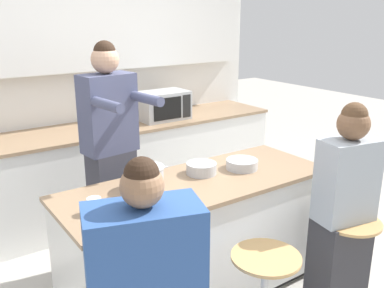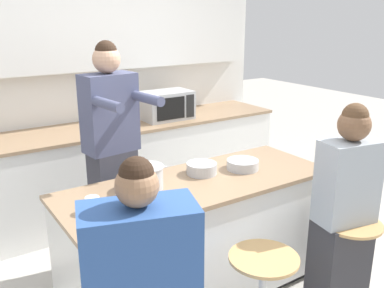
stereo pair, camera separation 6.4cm
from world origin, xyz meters
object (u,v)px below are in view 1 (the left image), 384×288
Objects in this scene: kitchen_island at (198,239)px; fruit_bowl at (201,168)px; coffee_cup_near at (94,205)px; microwave at (163,105)px; bar_stool_rightmost at (346,256)px; coffee_cup_far at (126,213)px; person_cooking at (111,162)px; person_seated_near at (343,216)px; cooking_pot at (147,178)px.

kitchen_island is 8.91× the size of fruit_bowl.
coffee_cup_near is 2.15m from microwave.
kitchen_island reaches higher than bar_stool_rightmost.
microwave is (1.32, 1.79, 0.14)m from coffee_cup_far.
coffee_cup_far is (-0.33, -0.92, 0.03)m from person_cooking.
person_cooking is (-1.11, 1.35, 0.53)m from bar_stool_rightmost.
bar_stool_rightmost is 2.34m from microwave.
person_seated_near is (1.08, -1.31, -0.23)m from person_cooking.
person_cooking is at bearing 129.36° from bar_stool_rightmost.
coffee_cup_near is (-0.42, -0.14, -0.03)m from cooking_pot.
kitchen_island is 0.63m from cooking_pot.
kitchen_island is 1.01m from person_seated_near.
person_cooking reaches higher than cooking_pot.
microwave is at bearing 103.51° from person_seated_near.
microwave reaches higher than coffee_cup_near.
bar_stool_rightmost is 5.75× the size of coffee_cup_near.
bar_stool_rightmost is 6.32× the size of coffee_cup_far.
coffee_cup_near is at bearing -161.82° from cooking_pot.
cooking_pot is 0.45m from fruit_bowl.
bar_stool_rightmost is at bearing -57.55° from person_cooking.
coffee_cup_near is at bearing -127.98° from person_cooking.
microwave is at bearing 92.96° from bar_stool_rightmost.
person_cooking reaches higher than coffee_cup_far.
microwave is (-0.09, 2.19, 0.40)m from person_seated_near.
kitchen_island is 1.04m from bar_stool_rightmost.
person_seated_near is (-0.03, 0.04, 0.30)m from bar_stool_rightmost.
kitchen_island is at bearing 3.86° from coffee_cup_near.
kitchen_island is 0.50m from fruit_bowl.
microwave is at bearing 48.23° from coffee_cup_near.
person_seated_near is at bearing 120.82° from bar_stool_rightmost.
microwave is (1.43, 1.60, 0.14)m from coffee_cup_near.
person_seated_near reaches higher than coffee_cup_far.
bar_stool_rightmost is at bearing -22.35° from coffee_cup_near.
coffee_cup_far is at bearing -116.71° from person_cooking.
fruit_bowl is at bearing 45.34° from kitchen_island.
person_cooking is at bearing 70.19° from coffee_cup_far.
person_seated_near reaches higher than microwave.
microwave is at bearing 55.46° from cooking_pot.
person_cooking is 5.73× the size of cooking_pot.
bar_stool_rightmost is 0.45× the size of person_seated_near.
person_seated_near reaches higher than coffee_cup_near.
person_seated_near is at bearing -49.49° from fruit_bowl.
fruit_bowl reaches higher than kitchen_island.
cooking_pot is at bearing 165.84° from kitchen_island.
coffee_cup_near reaches higher than bar_stool_rightmost.
coffee_cup_near is at bearing -131.77° from microwave.
microwave is at bearing 69.00° from fruit_bowl.
bar_stool_rightmost is 1.28× the size of microwave.
fruit_bowl is (-0.64, 0.75, 0.25)m from person_seated_near.
person_seated_near reaches higher than cooking_pot.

